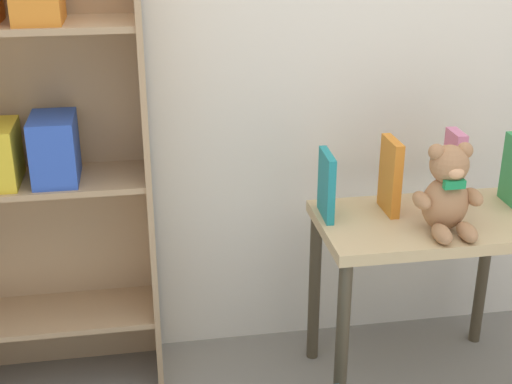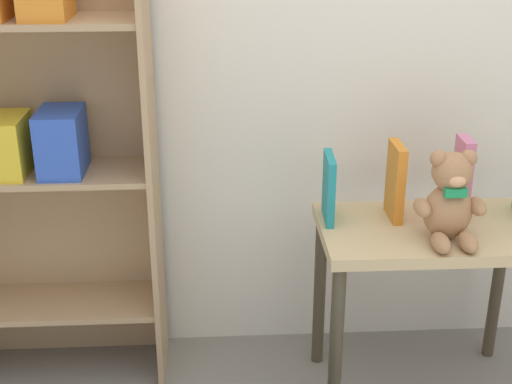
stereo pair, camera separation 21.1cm
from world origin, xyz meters
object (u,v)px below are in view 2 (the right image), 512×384
teddy_bear (450,200)px  book_standing_teal (329,188)px  display_table (429,255)px  bookshelf_side (38,137)px  book_standing_pink (462,178)px  book_standing_orange (396,181)px

teddy_bear → book_standing_teal: (-0.32, 0.16, -0.02)m
display_table → book_standing_teal: book_standing_teal is taller
bookshelf_side → teddy_bear: bookshelf_side is taller
display_table → teddy_bear: teddy_bear is taller
bookshelf_side → teddy_bear: bearing=-13.9°
book_standing_teal → book_standing_pink: size_ratio=0.82×
bookshelf_side → teddy_bear: size_ratio=5.36×
book_standing_orange → book_standing_pink: size_ratio=0.94×
teddy_bear → book_standing_orange: (-0.12, 0.16, -0.00)m
bookshelf_side → book_standing_teal: size_ratio=7.02×
teddy_bear → book_standing_teal: 0.36m
bookshelf_side → book_standing_orange: bearing=-7.1°
book_standing_orange → bookshelf_side: bearing=173.1°
display_table → book_standing_orange: bearing=143.7°
bookshelf_side → book_standing_pink: bearing=-6.0°
book_standing_orange → book_standing_pink: bearing=0.1°
bookshelf_side → book_standing_orange: 1.10m
book_standing_teal → book_standing_pink: book_standing_pink is taller
display_table → teddy_bear: (0.01, -0.09, 0.22)m
book_standing_teal → teddy_bear: bearing=-23.9°
teddy_bear → book_standing_pink: 0.18m
bookshelf_side → display_table: bookshelf_side is taller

